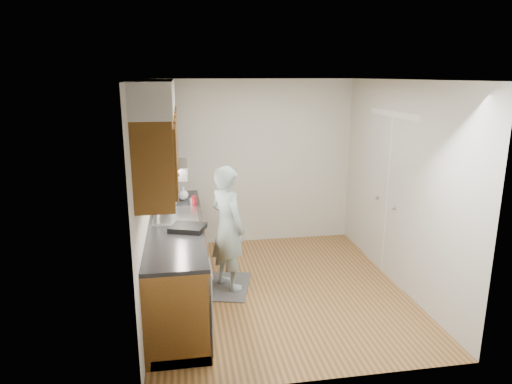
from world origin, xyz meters
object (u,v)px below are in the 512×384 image
soap_bottle_b (174,194)px  dish_rack (188,228)px  soap_bottle_a (172,194)px  soap_bottle_c (183,193)px  steel_can (192,202)px  soda_can (194,201)px  person (228,220)px

soap_bottle_b → dish_rack: 1.18m
soap_bottle_a → soap_bottle_c: 0.29m
soap_bottle_b → steel_can: 0.33m
steel_can → dish_rack: size_ratio=0.30×
soap_bottle_c → dish_rack: 1.28m
soap_bottle_a → soap_bottle_b: (0.02, 0.14, -0.05)m
soap_bottle_c → dish_rack: (0.03, -1.27, -0.06)m
soda_can → soap_bottle_b: bearing=135.5°
person → soap_bottle_c: 0.94m
soda_can → steel_can: 0.03m
person → dish_rack: size_ratio=4.90×
soap_bottle_b → soda_can: 0.35m
person → steel_can: size_ratio=16.43×
soap_bottle_c → dish_rack: bearing=-88.5°
person → soda_can: size_ratio=13.20×
steel_can → dish_rack: bearing=-94.2°
soap_bottle_a → soap_bottle_c: size_ratio=1.66×
soda_can → dish_rack: size_ratio=0.37×
soap_bottle_c → soda_can: size_ratio=1.38×
person → soap_bottle_a: bearing=19.7°
soap_bottle_a → soap_bottle_b: soap_bottle_a is taller
soda_can → steel_can: size_ratio=1.24×
dish_rack → soap_bottle_b: bearing=117.3°
soap_bottle_c → soda_can: 0.37m
soap_bottle_b → soda_can: bearing=-44.5°
steel_can → soap_bottle_c: bearing=106.5°
soap_bottle_c → person: bearing=-56.5°
person → soap_bottle_a: size_ratio=5.79×
steel_can → dish_rack: (-0.07, -0.93, -0.02)m
soap_bottle_a → dish_rack: 1.05m
dish_rack → soda_can: bearing=104.1°
soap_bottle_a → steel_can: (0.24, -0.09, -0.10)m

